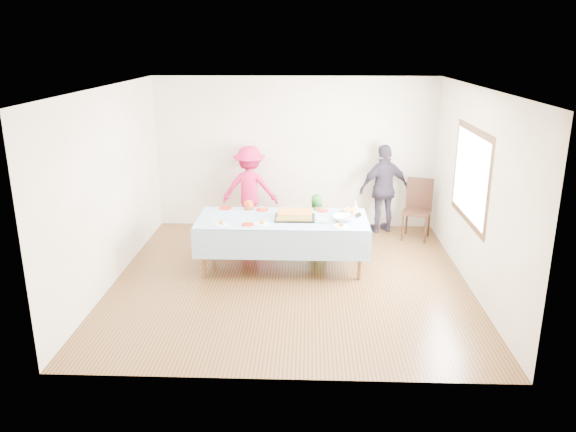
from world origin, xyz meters
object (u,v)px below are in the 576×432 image
at_px(birthday_cake, 295,215).
at_px(adult_left, 250,189).
at_px(dining_chair, 418,205).
at_px(party_table, 283,222).

xyz_separation_m(birthday_cake, adult_left, (-0.85, 1.76, -0.06)).
relative_size(birthday_cake, dining_chair, 0.57).
relative_size(dining_chair, adult_left, 0.68).
xyz_separation_m(dining_chair, adult_left, (-2.93, 0.29, 0.19)).
bearing_deg(birthday_cake, dining_chair, 35.21).
distance_m(party_table, dining_chair, 2.70).
bearing_deg(birthday_cake, party_table, 178.35).
bearing_deg(dining_chair, adult_left, -166.47).
xyz_separation_m(party_table, dining_chair, (2.26, 1.46, -0.15)).
distance_m(party_table, birthday_cake, 0.21).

